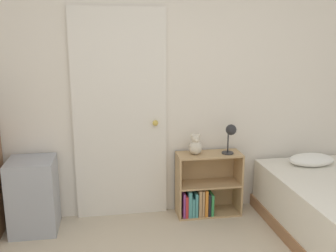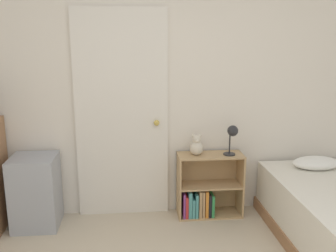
{
  "view_description": "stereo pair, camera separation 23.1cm",
  "coord_description": "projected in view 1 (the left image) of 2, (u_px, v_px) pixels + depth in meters",
  "views": [
    {
      "loc": [
        -0.46,
        -1.43,
        1.75
      ],
      "look_at": [
        0.09,
        1.9,
        0.96
      ],
      "focal_mm": 40.0,
      "sensor_mm": 36.0,
      "label": 1
    },
    {
      "loc": [
        -0.23,
        -1.46,
        1.75
      ],
      "look_at": [
        0.09,
        1.9,
        0.96
      ],
      "focal_mm": 40.0,
      "sensor_mm": 36.0,
      "label": 2
    }
  ],
  "objects": [
    {
      "name": "wall_back",
      "position": [
        154.0,
        88.0,
        3.65
      ],
      "size": [
        10.0,
        0.06,
        2.55
      ],
      "color": "silver",
      "rests_on": "ground_plane"
    },
    {
      "name": "door_closed",
      "position": [
        120.0,
        116.0,
        3.61
      ],
      "size": [
        0.9,
        0.09,
        2.04
      ],
      "color": "silver",
      "rests_on": "ground_plane"
    },
    {
      "name": "storage_bin",
      "position": [
        33.0,
        195.0,
        3.44
      ],
      "size": [
        0.41,
        0.4,
        0.69
      ],
      "color": "#999EA8",
      "rests_on": "ground_plane"
    },
    {
      "name": "bookshelf",
      "position": [
        203.0,
        190.0,
        3.79
      ],
      "size": [
        0.64,
        0.27,
        0.64
      ],
      "color": "tan",
      "rests_on": "ground_plane"
    },
    {
      "name": "teddy_bear",
      "position": [
        195.0,
        146.0,
        3.66
      ],
      "size": [
        0.14,
        0.14,
        0.21
      ],
      "color": "beige",
      "rests_on": "bookshelf"
    },
    {
      "name": "desk_lamp",
      "position": [
        231.0,
        133.0,
        3.65
      ],
      "size": [
        0.13,
        0.13,
        0.3
      ],
      "color": "#262628",
      "rests_on": "bookshelf"
    }
  ]
}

